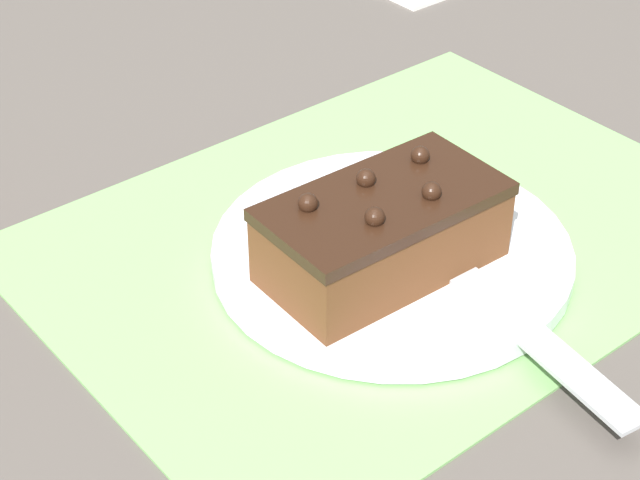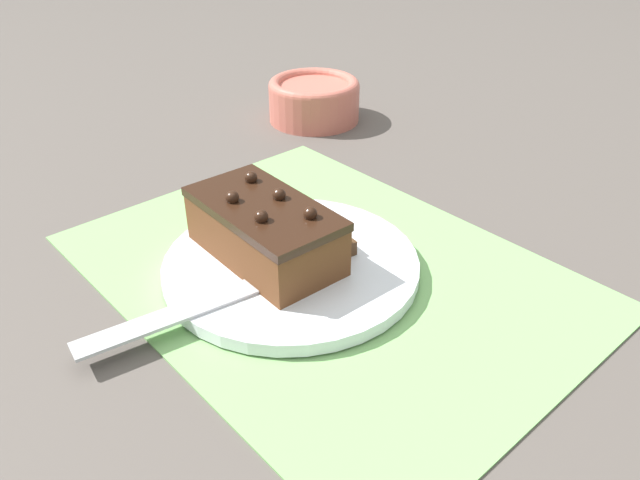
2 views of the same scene
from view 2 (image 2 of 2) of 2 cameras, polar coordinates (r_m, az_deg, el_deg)
name	(u,v)px [view 2 (image 2 of 2)]	position (r m, az deg, el deg)	size (l,w,h in m)	color
ground_plane	(325,272)	(0.58, 0.45, -2.96)	(3.00, 3.00, 0.00)	#544C47
placemat_woven	(325,270)	(0.58, 0.45, -2.80)	(0.46, 0.34, 0.00)	#7AB266
cake_plate	(291,265)	(0.57, -2.64, -2.29)	(0.23, 0.23, 0.01)	white
chocolate_cake	(265,230)	(0.56, -5.08, 0.93)	(0.15, 0.08, 0.06)	brown
serving_knife	(274,275)	(0.54, -4.27, -3.20)	(0.06, 0.26, 0.01)	#472D19
small_bowl	(314,99)	(0.91, -0.54, 12.80)	(0.13, 0.13, 0.06)	#C66656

